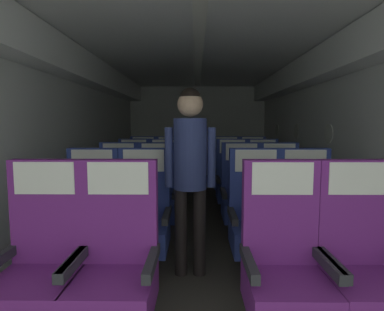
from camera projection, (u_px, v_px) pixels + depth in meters
name	position (u px, v px, depth m)	size (l,w,h in m)	color
ground	(198.00, 223.00, 4.27)	(3.68, 8.34, 0.02)	#3D3833
fuselage_shell	(198.00, 99.00, 4.40)	(3.56, 7.99, 2.31)	silver
seat_a_left_window	(41.00, 267.00, 1.91)	(0.50, 0.51, 1.09)	#38383D
seat_a_left_aisle	(116.00, 267.00, 1.91)	(0.50, 0.51, 1.09)	#38383D
seat_a_right_aisle	(363.00, 268.00, 1.90)	(0.50, 0.51, 1.09)	#38383D
seat_a_right_window	(284.00, 268.00, 1.90)	(0.50, 0.51, 1.09)	#38383D
seat_b_left_window	(90.00, 220.00, 2.85)	(0.50, 0.51, 1.09)	#38383D
seat_b_left_aisle	(143.00, 220.00, 2.85)	(0.50, 0.51, 1.09)	#38383D
seat_b_right_aisle	(307.00, 220.00, 2.83)	(0.50, 0.51, 1.09)	#38383D
seat_b_right_window	(257.00, 220.00, 2.84)	(0.50, 0.51, 1.09)	#38383D
seat_c_left_window	(117.00, 196.00, 3.78)	(0.50, 0.51, 1.09)	#38383D
seat_c_left_aisle	(157.00, 197.00, 3.75)	(0.50, 0.51, 1.09)	#38383D
seat_c_right_aisle	(280.00, 197.00, 3.74)	(0.50, 0.51, 1.09)	#38383D
seat_c_right_window	(242.00, 197.00, 3.75)	(0.50, 0.51, 1.09)	#38383D
seat_d_left_window	(133.00, 182.00, 4.70)	(0.50, 0.51, 1.09)	#38383D
seat_d_left_aisle	(165.00, 182.00, 4.67)	(0.50, 0.51, 1.09)	#38383D
seat_d_right_aisle	(263.00, 183.00, 4.66)	(0.50, 0.51, 1.09)	#38383D
seat_d_right_window	(233.00, 183.00, 4.66)	(0.50, 0.51, 1.09)	#38383D
seat_e_left_window	(143.00, 173.00, 5.61)	(0.50, 0.51, 1.09)	#38383D
seat_e_left_aisle	(169.00, 173.00, 5.61)	(0.50, 0.51, 1.09)	#38383D
seat_e_right_aisle	(253.00, 173.00, 5.59)	(0.50, 0.51, 1.09)	#38383D
seat_e_right_window	(227.00, 173.00, 5.59)	(0.50, 0.51, 1.09)	#38383D
flight_attendant	(190.00, 162.00, 2.70)	(0.43, 0.28, 1.61)	black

